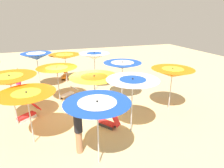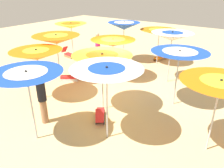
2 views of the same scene
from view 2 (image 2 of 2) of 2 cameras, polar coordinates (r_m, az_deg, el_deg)
name	(u,v)px [view 2 (image 2 of 2)]	position (r m, az deg, el deg)	size (l,w,h in m)	color
ground	(113,90)	(10.51, 0.17, -1.50)	(38.66, 38.66, 0.04)	#D1B57F
beach_umbrella_0	(159,32)	(13.75, 12.00, 12.80)	(2.28, 2.28, 2.15)	#B2B2B7
beach_umbrella_1	(124,26)	(13.75, 3.10, 14.66)	(1.95, 1.95, 2.53)	#B2B2B7
beach_umbrella_2	(71,26)	(14.18, -10.46, 14.47)	(1.92, 1.92, 2.43)	#B2B2B7
beach_umbrella_3	(172,36)	(11.02, 15.14, 11.67)	(1.96, 1.96, 2.55)	#B2B2B7
beach_umbrella_4	(113,43)	(11.06, 0.24, 10.58)	(2.20, 2.20, 2.16)	#B2B2B7
beach_umbrella_5	(56,39)	(11.12, -14.07, 11.01)	(2.25, 2.25, 2.40)	#B2B2B7
beach_umbrella_6	(179,56)	(8.84, 16.87, 6.98)	(2.18, 2.18, 2.31)	#B2B2B7
beach_umbrella_7	(102,59)	(8.13, -2.54, 6.35)	(2.20, 2.20, 2.30)	#B2B2B7
beach_umbrella_8	(37,55)	(9.54, -18.74, 7.07)	(2.10, 2.10, 2.20)	#B2B2B7
beach_umbrella_9	(220,88)	(6.53, 25.86, -0.95)	(2.13, 2.13, 2.31)	#B2B2B7
beach_umbrella_10	(107,73)	(6.34, -1.38, 2.84)	(2.12, 2.12, 2.46)	#B2B2B7
beach_umbrella_11	(27,78)	(6.78, -20.94, 1.33)	(2.09, 2.09, 2.35)	#B2B2B7
lounger_0	(162,57)	(14.98, 12.57, 6.81)	(0.63, 1.28, 0.61)	olive
lounger_1	(100,115)	(8.17, -3.03, -7.89)	(0.87, 1.04, 0.66)	#333338
lounger_2	(129,74)	(11.83, 4.33, 2.64)	(1.24, 1.05, 0.58)	olive
lounger_3	(69,54)	(15.48, -11.03, 7.61)	(1.19, 0.53, 0.67)	olive
lounger_4	(72,76)	(11.59, -10.33, 1.92)	(1.17, 1.02, 0.67)	silver
beachgoer_0	(98,47)	(13.80, -3.66, 9.33)	(0.30, 0.30, 1.88)	#D8A87F
beachgoer_1	(42,97)	(8.01, -17.50, -3.23)	(0.30, 0.30, 1.90)	#A3704C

